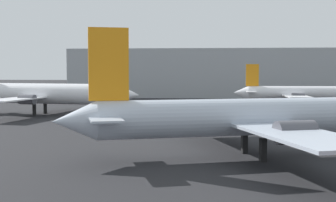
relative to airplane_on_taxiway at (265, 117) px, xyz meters
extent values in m
cylinder|color=#B2BCCC|center=(0.39, 0.13, 0.02)|extent=(27.84, 11.94, 3.01)
cone|color=#B2BCCC|center=(-14.62, -4.94, 0.02)|extent=(4.10, 3.91, 3.01)
cube|color=#B2BCCC|center=(-0.95, -0.32, -0.43)|extent=(13.84, 28.53, 0.23)
cube|color=#B2BCCC|center=(-12.60, -4.26, 0.32)|extent=(4.72, 8.30, 0.15)
cube|color=orange|center=(-12.15, -4.11, 4.29)|extent=(2.97, 1.24, 5.53)
cylinder|color=#4C4C54|center=(-1.88, 5.07, -0.59)|extent=(3.25, 2.53, 1.71)
cylinder|color=#4C4C54|center=(1.58, -5.17, -0.59)|extent=(3.25, 2.53, 1.71)
cube|color=black|center=(-1.56, 1.48, -2.41)|extent=(0.60, 0.60, 1.84)
cube|color=black|center=(-0.35, -2.12, -2.41)|extent=(0.60, 0.60, 1.84)
cylinder|color=white|center=(-30.61, 33.41, 0.03)|extent=(24.18, 7.38, 3.22)
cone|color=white|center=(-17.06, 30.99, 0.03)|extent=(4.05, 3.79, 3.22)
cube|color=white|center=(-31.79, 33.62, -0.45)|extent=(8.60, 25.26, 0.20)
cylinder|color=#4C4C54|center=(-30.25, 38.15, -0.61)|extent=(2.70, 1.90, 1.49)
cylinder|color=#4C4C54|center=(-31.91, 28.84, -0.61)|extent=(2.70, 1.90, 1.49)
cube|color=black|center=(-23.05, 32.06, -2.46)|extent=(0.48, 0.48, 1.75)
cube|color=black|center=(-31.50, 35.24, -2.46)|extent=(0.48, 0.48, 1.75)
cube|color=black|center=(-32.08, 32.00, -2.46)|extent=(0.48, 0.48, 1.75)
cylinder|color=white|center=(10.83, 49.56, -0.45)|extent=(17.59, 3.09, 2.46)
cone|color=white|center=(0.73, 49.19, -0.45)|extent=(2.79, 2.55, 2.46)
cube|color=white|center=(9.95, 49.53, -0.82)|extent=(4.54, 18.29, 0.18)
cube|color=white|center=(2.44, 49.26, -0.20)|extent=(1.99, 6.23, 0.12)
cube|color=orange|center=(2.81, 49.27, 2.80)|extent=(2.36, 0.31, 4.04)
cylinder|color=#4C4C54|center=(10.35, 53.00, -0.94)|extent=(2.25, 1.40, 1.32)
cylinder|color=#4C4C54|center=(10.60, 46.10, -0.94)|extent=(2.25, 1.40, 1.32)
cube|color=black|center=(16.43, 49.77, -2.51)|extent=(0.38, 0.38, 1.66)
cube|color=black|center=(9.90, 51.00, -2.51)|extent=(0.38, 0.38, 1.66)
cube|color=black|center=(10.01, 48.06, -2.51)|extent=(0.38, 0.38, 1.66)
cube|color=#999EA3|center=(-2.47, 89.10, 2.85)|extent=(77.58, 22.71, 12.36)
camera|label=1|loc=(-4.19, -39.62, 3.93)|focal=50.98mm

